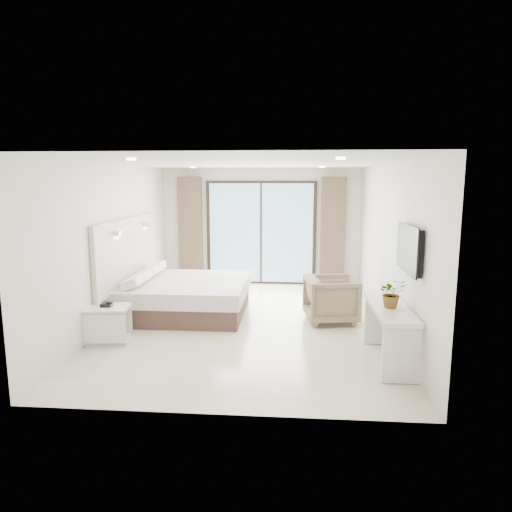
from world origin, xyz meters
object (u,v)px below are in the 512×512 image
Objects in this scene: nightstand at (109,324)px; console_desk at (390,322)px; bed at (186,296)px; armchair at (332,297)px.

console_desk is (4.06, -0.45, 0.28)m from nightstand.
bed is 3.32× the size of nightstand.
nightstand is at bearing 173.66° from console_desk.
armchair reaches higher than nightstand.
nightstand is at bearing -116.97° from bed.
nightstand is 4.09m from console_desk.
console_desk is (3.25, -2.04, 0.24)m from bed.
armchair is (-0.62, 1.75, -0.12)m from console_desk.
console_desk is 1.71× the size of armchair.
bed is at bearing 75.36° from armchair.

